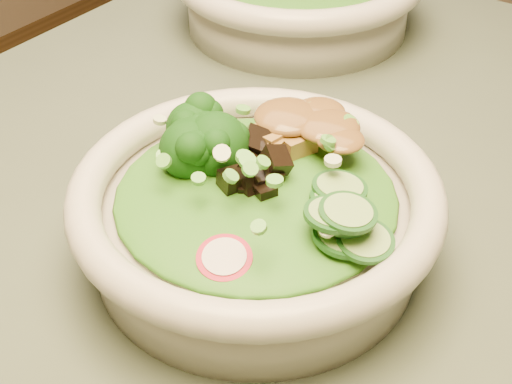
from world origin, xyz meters
The scene contains 9 objects.
salad_bowl centered at (-0.22, -0.10, 0.78)m, with size 0.24×0.24×0.06m.
lettuce_bed centered at (-0.22, -0.10, 0.80)m, with size 0.18×0.18×0.02m, color #1B6615.
broccoli_florets centered at (-0.28, -0.11, 0.82)m, with size 0.07×0.06×0.04m, color black, non-canonical shape.
radish_slices centered at (-0.22, -0.16, 0.81)m, with size 0.10×0.04×0.02m, color #A10C22, non-canonical shape.
cucumber_slices centered at (-0.17, -0.10, 0.81)m, with size 0.06×0.06×0.03m, color #92C86F, non-canonical shape.
mushroom_heap centered at (-0.23, -0.09, 0.82)m, with size 0.06×0.06×0.04m, color black, non-canonical shape.
tofu_cubes centered at (-0.23, -0.05, 0.81)m, with size 0.08×0.05×0.03m, color olive, non-canonical shape.
peanut_sauce centered at (-0.23, -0.05, 0.83)m, with size 0.06×0.05×0.01m, color brown.
scallion_garnish centered at (-0.22, -0.10, 0.82)m, with size 0.17×0.17×0.02m, color #5CB13E, non-canonical shape.
Camera 1 is at (-0.02, -0.39, 1.08)m, focal length 50.00 mm.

